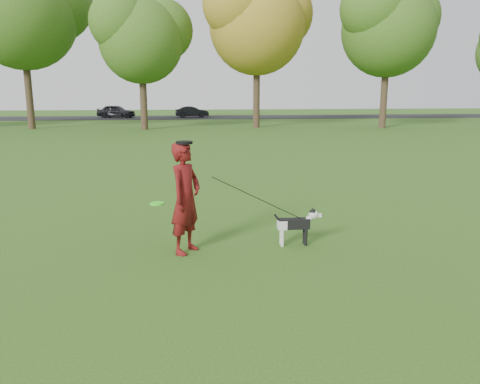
{
  "coord_description": "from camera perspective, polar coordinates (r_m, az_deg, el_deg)",
  "views": [
    {
      "loc": [
        -1.0,
        -7.79,
        2.66
      ],
      "look_at": [
        -0.13,
        0.03,
        0.95
      ],
      "focal_mm": 35.0,
      "sensor_mm": 36.0,
      "label": 1
    }
  ],
  "objects": [
    {
      "name": "tree_row",
      "position": [
        34.19,
        -7.43,
        20.15
      ],
      "size": [
        51.74,
        8.86,
        12.01
      ],
      "color": "#38281C",
      "rests_on": "ground"
    },
    {
      "name": "man_held_items",
      "position": [
        7.88,
        2.3,
        -0.84
      ],
      "size": [
        2.63,
        0.42,
        1.42
      ],
      "color": "#40FF20",
      "rests_on": "ground"
    },
    {
      "name": "car_mid",
      "position": [
        47.83,
        -5.88,
        9.7
      ],
      "size": [
        3.4,
        1.51,
        1.08
      ],
      "primitive_type": "imported",
      "rotation": [
        0.0,
        0.0,
        1.68
      ],
      "color": "black",
      "rests_on": "road"
    },
    {
      "name": "car_left",
      "position": [
        48.34,
        -14.87,
        9.49
      ],
      "size": [
        3.98,
        2.55,
        1.26
      ],
      "primitive_type": "imported",
      "rotation": [
        0.0,
        0.0,
        1.26
      ],
      "color": "black",
      "rests_on": "road"
    },
    {
      "name": "ground",
      "position": [
        8.29,
        0.95,
        -6.46
      ],
      "size": [
        120.0,
        120.0,
        0.0
      ],
      "primitive_type": "plane",
      "color": "#285116",
      "rests_on": "ground"
    },
    {
      "name": "road",
      "position": [
        47.87,
        -5.17,
        9.05
      ],
      "size": [
        120.0,
        7.0,
        0.02
      ],
      "primitive_type": "cube",
      "color": "black",
      "rests_on": "ground"
    },
    {
      "name": "dog",
      "position": [
        8.24,
        7.03,
        -3.74
      ],
      "size": [
        0.87,
        0.17,
        0.66
      ],
      "color": "black",
      "rests_on": "ground"
    },
    {
      "name": "man",
      "position": [
        7.74,
        -6.65,
        -0.75
      ],
      "size": [
        0.74,
        0.81,
        1.86
      ],
      "primitive_type": "imported",
      "rotation": [
        0.0,
        0.0,
        1.01
      ],
      "color": "#560C10",
      "rests_on": "ground"
    }
  ]
}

